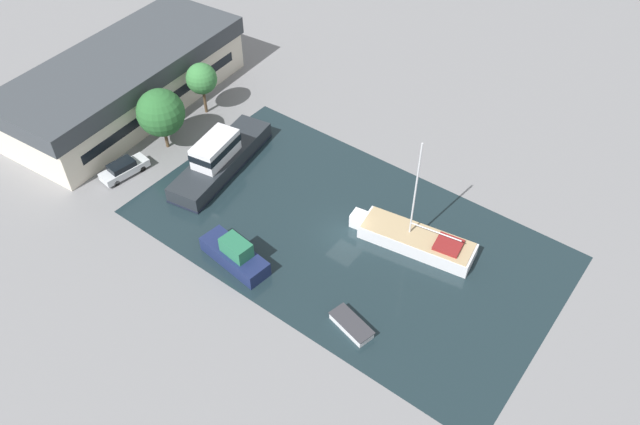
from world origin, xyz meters
TOP-DOWN VIEW (x-y plane):
  - ground_plane at (0.00, 0.00)m, footprint 440.00×440.00m
  - water_canal at (0.00, 0.00)m, footprint 21.11×36.98m
  - warehouse_building at (1.65, 30.35)m, footprint 28.25×13.45m
  - quay_tree_near_building at (-0.91, 21.73)m, footprint 4.76×4.76m
  - quay_tree_by_water at (5.86, 22.89)m, footprint 3.29×3.29m
  - parked_car at (-6.51, 21.69)m, footprint 4.93×2.28m
  - sailboat_moored at (2.51, -5.58)m, footprint 4.49×11.35m
  - motor_cruiser at (-0.14, 14.93)m, footprint 13.70×5.77m
  - small_dinghy at (-7.84, -6.23)m, footprint 2.37×3.96m
  - cabin_boat at (-8.29, 5.40)m, footprint 2.97×6.73m

SIDE VIEW (x-z plane):
  - ground_plane at x=0.00m, z-range 0.00..0.00m
  - water_canal at x=0.00m, z-range 0.00..0.01m
  - small_dinghy at x=-7.84m, z-range 0.01..0.71m
  - sailboat_moored at x=2.51m, z-range -4.73..6.27m
  - parked_car at x=-6.51m, z-range 0.01..1.60m
  - cabin_boat at x=-8.29m, z-range -0.38..2.38m
  - motor_cruiser at x=-0.14m, z-range -0.54..3.30m
  - warehouse_building at x=1.65m, z-range 0.04..6.24m
  - quay_tree_near_building at x=-0.91m, z-range 0.89..7.46m
  - quay_tree_by_water at x=5.86m, z-range 1.26..7.11m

